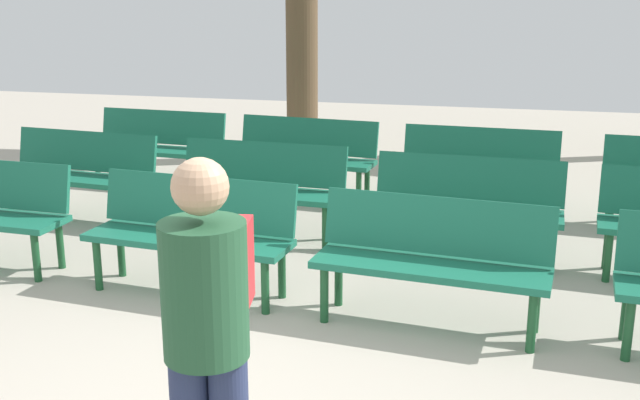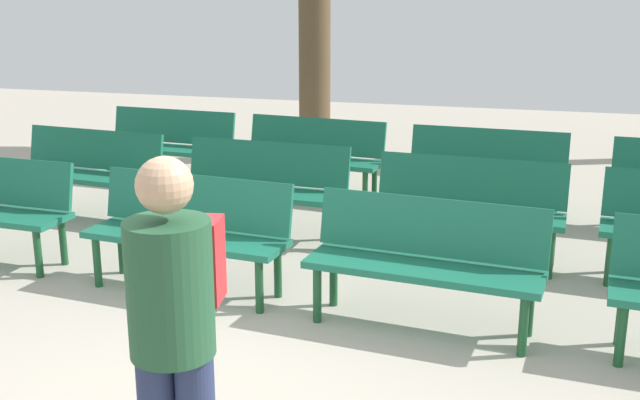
{
  "view_description": "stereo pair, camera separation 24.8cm",
  "coord_description": "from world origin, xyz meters",
  "px_view_note": "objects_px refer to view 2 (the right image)",
  "views": [
    {
      "loc": [
        1.5,
        -3.51,
        2.24
      ],
      "look_at": [
        0.0,
        2.52,
        0.55
      ],
      "focal_mm": 43.17,
      "sensor_mm": 36.0,
      "label": 1
    },
    {
      "loc": [
        1.74,
        -3.44,
        2.24
      ],
      "look_at": [
        0.0,
        2.52,
        0.55
      ],
      "focal_mm": 43.17,
      "sensor_mm": 36.0,
      "label": 2
    }
  ],
  "objects_px": {
    "bench_r2_c1": "(313,153)",
    "bench_r0_c1": "(189,226)",
    "bench_r0_c2": "(426,256)",
    "visitor_with_backpack": "(175,329)",
    "bench_r1_c1": "(264,183)",
    "bench_r2_c0": "(169,142)",
    "bench_r1_c0": "(88,168)",
    "bench_r2_c2": "(486,166)",
    "bench_r1_c2": "(468,203)"
  },
  "relations": [
    {
      "from": "bench_r2_c1",
      "to": "bench_r0_c1",
      "type": "bearing_deg",
      "value": -86.57
    },
    {
      "from": "bench_r0_c2",
      "to": "visitor_with_backpack",
      "type": "xyz_separation_m",
      "value": [
        -0.66,
        -2.39,
        0.43
      ]
    },
    {
      "from": "bench_r1_c1",
      "to": "bench_r2_c0",
      "type": "xyz_separation_m",
      "value": [
        -1.79,
        1.6,
        0.0
      ]
    },
    {
      "from": "bench_r0_c2",
      "to": "bench_r1_c0",
      "type": "distance_m",
      "value": 4.09
    },
    {
      "from": "bench_r1_c0",
      "to": "bench_r2_c2",
      "type": "height_order",
      "value": "same"
    },
    {
      "from": "bench_r2_c1",
      "to": "bench_r2_c2",
      "type": "height_order",
      "value": "same"
    },
    {
      "from": "bench_r1_c0",
      "to": "bench_r1_c1",
      "type": "distance_m",
      "value": 1.94
    },
    {
      "from": "bench_r2_c0",
      "to": "bench_r2_c1",
      "type": "xyz_separation_m",
      "value": [
        1.83,
        -0.14,
        0.0
      ]
    },
    {
      "from": "bench_r1_c2",
      "to": "bench_r2_c0",
      "type": "relative_size",
      "value": 1.0
    },
    {
      "from": "bench_r0_c1",
      "to": "bench_r2_c1",
      "type": "height_order",
      "value": "same"
    },
    {
      "from": "bench_r1_c2",
      "to": "bench_r2_c0",
      "type": "xyz_separation_m",
      "value": [
        -3.7,
        1.78,
        0.0
      ]
    },
    {
      "from": "bench_r1_c1",
      "to": "visitor_with_backpack",
      "type": "relative_size",
      "value": 0.98
    },
    {
      "from": "bench_r2_c0",
      "to": "bench_r2_c1",
      "type": "bearing_deg",
      "value": -0.78
    },
    {
      "from": "bench_r1_c1",
      "to": "bench_r2_c1",
      "type": "relative_size",
      "value": 0.99
    },
    {
      "from": "bench_r1_c1",
      "to": "bench_r1_c2",
      "type": "xyz_separation_m",
      "value": [
        1.91,
        -0.18,
        0.0
      ]
    },
    {
      "from": "bench_r1_c2",
      "to": "bench_r2_c1",
      "type": "height_order",
      "value": "same"
    },
    {
      "from": "bench_r2_c0",
      "to": "bench_r2_c2",
      "type": "bearing_deg",
      "value": -0.97
    },
    {
      "from": "bench_r2_c2",
      "to": "bench_r0_c2",
      "type": "bearing_deg",
      "value": -90.84
    },
    {
      "from": "bench_r2_c0",
      "to": "bench_r2_c2",
      "type": "height_order",
      "value": "same"
    },
    {
      "from": "bench_r0_c1",
      "to": "bench_r1_c0",
      "type": "relative_size",
      "value": 1.0
    },
    {
      "from": "bench_r1_c0",
      "to": "bench_r2_c0",
      "type": "distance_m",
      "value": 1.49
    },
    {
      "from": "bench_r1_c2",
      "to": "visitor_with_backpack",
      "type": "height_order",
      "value": "visitor_with_backpack"
    },
    {
      "from": "bench_r1_c0",
      "to": "bench_r2_c2",
      "type": "xyz_separation_m",
      "value": [
        3.88,
        1.19,
        0.0
      ]
    },
    {
      "from": "bench_r1_c0",
      "to": "bench_r2_c1",
      "type": "xyz_separation_m",
      "value": [
        1.98,
        1.35,
        0.0
      ]
    },
    {
      "from": "bench_r0_c1",
      "to": "bench_r0_c2",
      "type": "bearing_deg",
      "value": -0.08
    },
    {
      "from": "bench_r2_c1",
      "to": "bench_r2_c2",
      "type": "bearing_deg",
      "value": 0.97
    },
    {
      "from": "bench_r0_c2",
      "to": "bench_r1_c1",
      "type": "xyz_separation_m",
      "value": [
        -1.77,
        1.61,
        0.0
      ]
    },
    {
      "from": "visitor_with_backpack",
      "to": "bench_r1_c1",
      "type": "bearing_deg",
      "value": -84.15
    },
    {
      "from": "bench_r0_c1",
      "to": "visitor_with_backpack",
      "type": "bearing_deg",
      "value": -60.06
    },
    {
      "from": "bench_r1_c0",
      "to": "bench_r2_c0",
      "type": "bearing_deg",
      "value": 89.48
    },
    {
      "from": "bench_r2_c0",
      "to": "visitor_with_backpack",
      "type": "bearing_deg",
      "value": -59.12
    },
    {
      "from": "bench_r0_c1",
      "to": "bench_r2_c1",
      "type": "distance_m",
      "value": 2.9
    },
    {
      "from": "bench_r1_c1",
      "to": "bench_r2_c1",
      "type": "xyz_separation_m",
      "value": [
        0.04,
        1.46,
        0.0
      ]
    },
    {
      "from": "bench_r1_c1",
      "to": "bench_r2_c2",
      "type": "xyz_separation_m",
      "value": [
        1.94,
        1.31,
        0.0
      ]
    },
    {
      "from": "bench_r1_c0",
      "to": "visitor_with_backpack",
      "type": "bearing_deg",
      "value": -48.19
    },
    {
      "from": "visitor_with_backpack",
      "to": "bench_r1_c2",
      "type": "bearing_deg",
      "value": -111.53
    },
    {
      "from": "bench_r1_c0",
      "to": "bench_r2_c1",
      "type": "height_order",
      "value": "same"
    },
    {
      "from": "bench_r0_c2",
      "to": "bench_r2_c2",
      "type": "height_order",
      "value": "same"
    },
    {
      "from": "bench_r1_c1",
      "to": "bench_r1_c2",
      "type": "distance_m",
      "value": 1.92
    },
    {
      "from": "bench_r2_c1",
      "to": "visitor_with_backpack",
      "type": "relative_size",
      "value": 0.99
    },
    {
      "from": "bench_r0_c2",
      "to": "bench_r2_c0",
      "type": "relative_size",
      "value": 1.01
    },
    {
      "from": "bench_r2_c2",
      "to": "bench_r2_c1",
      "type": "bearing_deg",
      "value": 177.98
    },
    {
      "from": "bench_r1_c1",
      "to": "visitor_with_backpack",
      "type": "xyz_separation_m",
      "value": [
        1.11,
        -4.0,
        0.43
      ]
    },
    {
      "from": "bench_r1_c1",
      "to": "visitor_with_backpack",
      "type": "bearing_deg",
      "value": -72.09
    },
    {
      "from": "bench_r2_c0",
      "to": "bench_r1_c1",
      "type": "bearing_deg",
      "value": -38.26
    },
    {
      "from": "bench_r2_c1",
      "to": "visitor_with_backpack",
      "type": "xyz_separation_m",
      "value": [
        1.07,
        -5.46,
        0.43
      ]
    },
    {
      "from": "bench_r0_c1",
      "to": "bench_r2_c1",
      "type": "relative_size",
      "value": 1.0
    },
    {
      "from": "bench_r1_c0",
      "to": "bench_r2_c1",
      "type": "distance_m",
      "value": 2.39
    },
    {
      "from": "bench_r1_c1",
      "to": "bench_r2_c0",
      "type": "distance_m",
      "value": 2.4
    },
    {
      "from": "bench_r0_c1",
      "to": "bench_r1_c2",
      "type": "xyz_separation_m",
      "value": [
        1.98,
        1.26,
        0.0
      ]
    }
  ]
}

